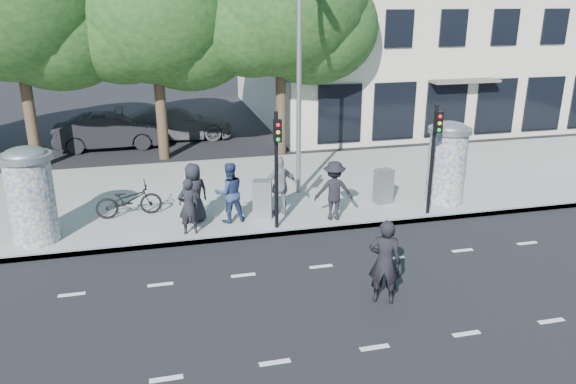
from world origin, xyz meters
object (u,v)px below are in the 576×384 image
object	(u,v)px
cabinet_left	(263,199)
ad_column_right	(447,160)
street_lamp	(300,54)
ped_c	(229,193)
man_road	(385,262)
bicycle	(129,200)
ad_column_left	(31,193)
ped_d	(334,190)
ped_e	(280,186)
traffic_pole_far	(434,148)
ped_a	(194,193)
ped_b	(189,206)
car_right	(175,123)
traffic_pole_near	(277,159)
car_mid	(110,131)

from	to	relation	value
cabinet_left	ad_column_right	bearing A→B (deg)	16.76
street_lamp	ped_c	distance (m)	5.00
man_road	bicycle	distance (m)	8.48
ad_column_left	ad_column_right	distance (m)	12.40
ped_c	ped_d	xyz separation A→B (m)	(3.05, -0.55, -0.00)
ped_e	traffic_pole_far	bearing A→B (deg)	165.03
ad_column_right	ped_a	distance (m)	8.08
ped_b	car_right	world-z (taller)	ped_b
ad_column_left	cabinet_left	xyz separation A→B (m)	(6.36, 0.21, -0.80)
traffic_pole_near	man_road	world-z (taller)	traffic_pole_near
traffic_pole_far	ped_c	distance (m)	6.21
traffic_pole_near	car_mid	size ratio (longest dim) A/B	0.71
ad_column_right	ped_c	xyz separation A→B (m)	(-7.04, -0.07, -0.48)
street_lamp	car_mid	size ratio (longest dim) A/B	1.66
ad_column_left	ped_a	bearing A→B (deg)	5.11
ped_e	car_right	bearing A→B (deg)	-79.21
cabinet_left	ped_c	bearing A→B (deg)	-158.48
ped_c	car_right	distance (m)	11.57
street_lamp	car_mid	xyz separation A→B (m)	(-6.57, 8.36, -4.00)
ped_b	ped_e	world-z (taller)	ped_e
traffic_pole_far	ped_c	world-z (taller)	traffic_pole_far
street_lamp	cabinet_left	distance (m)	4.78
street_lamp	bicycle	bearing A→B (deg)	-171.30
ped_b	traffic_pole_near	bearing A→B (deg)	174.46
ad_column_right	traffic_pole_near	size ratio (longest dim) A/B	0.78
traffic_pole_near	ped_b	size ratio (longest dim) A/B	2.09
street_lamp	ad_column_right	bearing A→B (deg)	-23.73
ad_column_left	ped_b	size ratio (longest dim) A/B	1.63
traffic_pole_near	ped_c	size ratio (longest dim) A/B	1.87
traffic_pole_near	ped_e	bearing A→B (deg)	71.75
ped_c	bicycle	xyz separation A→B (m)	(-2.92, 1.15, -0.39)
ped_d	bicycle	world-z (taller)	ped_d
ad_column_left	car_mid	world-z (taller)	ad_column_left
ped_e	ped_d	bearing A→B (deg)	151.49
traffic_pole_near	ped_d	distance (m)	2.17
traffic_pole_near	cabinet_left	distance (m)	1.77
ped_d	bicycle	distance (m)	6.22
man_road	car_right	world-z (taller)	man_road
traffic_pole_near	car_mid	distance (m)	12.42
man_road	car_mid	bearing A→B (deg)	-42.23
street_lamp	ped_e	size ratio (longest dim) A/B	4.35
ped_e	car_mid	bearing A→B (deg)	-63.65
ad_column_right	ped_d	size ratio (longest dim) A/B	1.47
ad_column_right	traffic_pole_far	bearing A→B (deg)	-137.79
ped_c	street_lamp	bearing A→B (deg)	-151.75
ped_d	ped_e	xyz separation A→B (m)	(-1.47, 0.73, 0.02)
traffic_pole_near	ped_d	bearing A→B (deg)	9.23
ad_column_right	bicycle	xyz separation A→B (m)	(-9.97, 1.08, -0.87)
ad_column_right	street_lamp	xyz separation A→B (m)	(-4.40, 1.93, 3.26)
ped_c	cabinet_left	size ratio (longest dim) A/B	1.55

